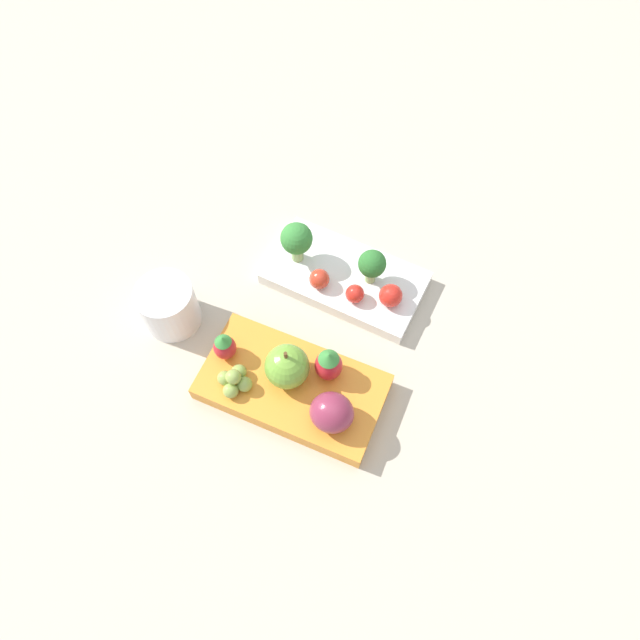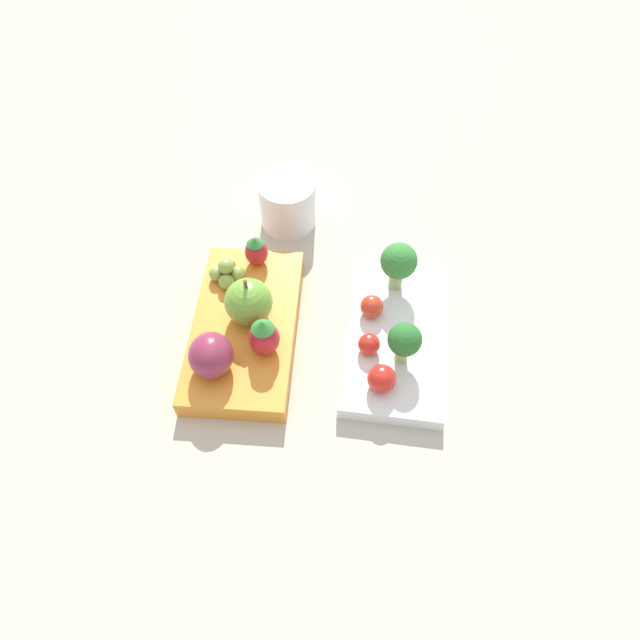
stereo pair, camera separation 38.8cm
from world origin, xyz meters
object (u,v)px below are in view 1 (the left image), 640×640
object	(u,v)px
plum	(332,413)
cherry_tomato_2	(319,279)
strawberry_1	(329,364)
cherry_tomato_1	(355,294)
apple	(287,366)
cherry_tomato_0	(391,296)
drinking_cup	(169,306)
grape_cluster	(235,380)
strawberry_0	(225,346)
bento_box_fruit	(292,387)
bento_box_savoury	(345,278)
broccoli_floret_0	(372,265)
broccoli_floret_1	(297,240)

from	to	relation	value
plum	cherry_tomato_2	bearing A→B (deg)	112.72
strawberry_1	plum	xyz separation A→B (m)	(0.02, -0.05, -0.00)
cherry_tomato_1	apple	bearing A→B (deg)	-108.45
cherry_tomato_0	cherry_tomato_1	bearing A→B (deg)	-167.28
cherry_tomato_0	drinking_cup	distance (m)	0.26
plum	grape_cluster	bearing A→B (deg)	177.54
strawberry_0	grape_cluster	xyz separation A→B (m)	(0.02, -0.03, -0.01)
cherry_tomato_0	strawberry_1	bearing A→B (deg)	-109.67
bento_box_fruit	cherry_tomato_0	distance (m)	0.16
cherry_tomato_2	strawberry_1	distance (m)	0.12
grape_cluster	strawberry_1	bearing A→B (deg)	26.11
cherry_tomato_2	grape_cluster	distance (m)	0.16
bento_box_savoury	cherry_tomato_2	distance (m)	0.04
drinking_cup	apple	bearing A→B (deg)	-12.43
bento_box_savoury	broccoli_floret_0	size ratio (longest dim) A/B	4.00
strawberry_1	plum	world-z (taller)	strawberry_1
bento_box_savoury	strawberry_1	bearing A→B (deg)	-81.01
cherry_tomato_0	grape_cluster	size ratio (longest dim) A/B	0.70
cherry_tomato_1	cherry_tomato_2	size ratio (longest dim) A/B	0.91
broccoli_floret_1	cherry_tomato_2	size ratio (longest dim) A/B	2.42
apple	bento_box_savoury	bearing A→B (deg)	82.54
broccoli_floret_1	strawberry_0	distance (m)	0.16
broccoli_floret_0	plum	world-z (taller)	broccoli_floret_0
strawberry_1	grape_cluster	bearing A→B (deg)	-153.89
broccoli_floret_0	cherry_tomato_1	bearing A→B (deg)	-107.76
plum	cherry_tomato_0	bearing A→B (deg)	82.81
broccoli_floret_0	strawberry_0	bearing A→B (deg)	-129.93
bento_box_fruit	strawberry_1	world-z (taller)	strawberry_1
strawberry_0	plum	distance (m)	0.14
plum	bento_box_fruit	bearing A→B (deg)	154.72
broccoli_floret_1	strawberry_0	bearing A→B (deg)	-101.41
apple	strawberry_0	size ratio (longest dim) A/B	1.49
grape_cluster	strawberry_0	bearing A→B (deg)	127.18
plum	grape_cluster	size ratio (longest dim) A/B	1.17
strawberry_0	drinking_cup	size ratio (longest dim) A/B	0.58
bento_box_fruit	broccoli_floret_1	distance (m)	0.18
plum	drinking_cup	xyz separation A→B (m)	(-0.22, 0.07, -0.01)
cherry_tomato_2	drinking_cup	size ratio (longest dim) A/B	0.37
cherry_tomato_2	apple	xyz separation A→B (m)	(0.01, -0.13, 0.02)
cherry_tomato_2	apple	distance (m)	0.13
strawberry_1	drinking_cup	xyz separation A→B (m)	(-0.20, 0.02, -0.02)
apple	plum	world-z (taller)	apple
bento_box_savoury	strawberry_0	distance (m)	0.18
cherry_tomato_2	bento_box_savoury	bearing A→B (deg)	43.97
strawberry_0	plum	xyz separation A→B (m)	(0.14, -0.04, 0.00)
bento_box_savoury	cherry_tomato_0	world-z (taller)	cherry_tomato_0
bento_box_savoury	strawberry_1	size ratio (longest dim) A/B	4.35
strawberry_1	cherry_tomato_1	bearing A→B (deg)	90.39
apple	grape_cluster	bearing A→B (deg)	-151.41
grape_cluster	bento_box_fruit	bearing A→B (deg)	20.01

